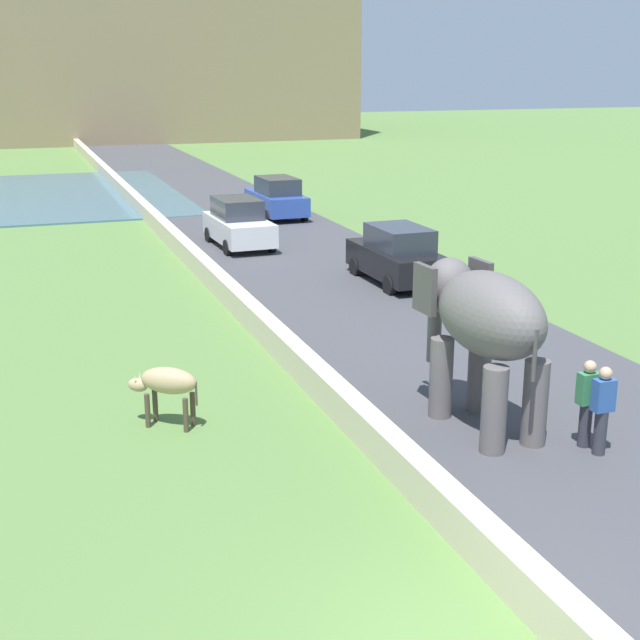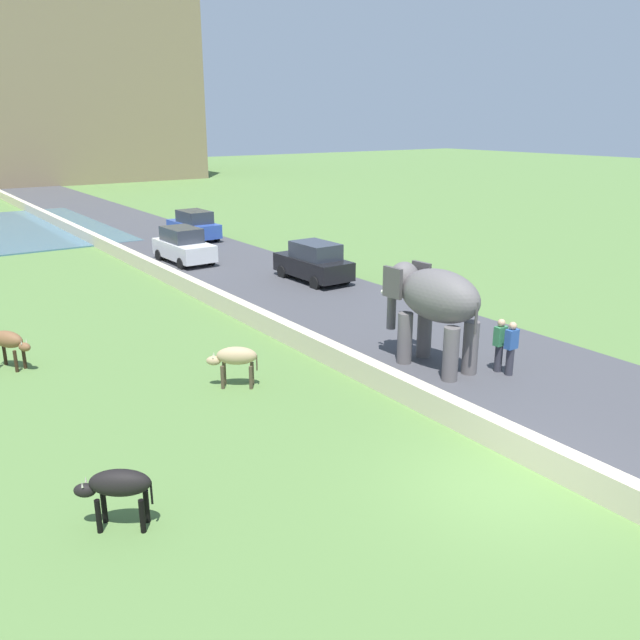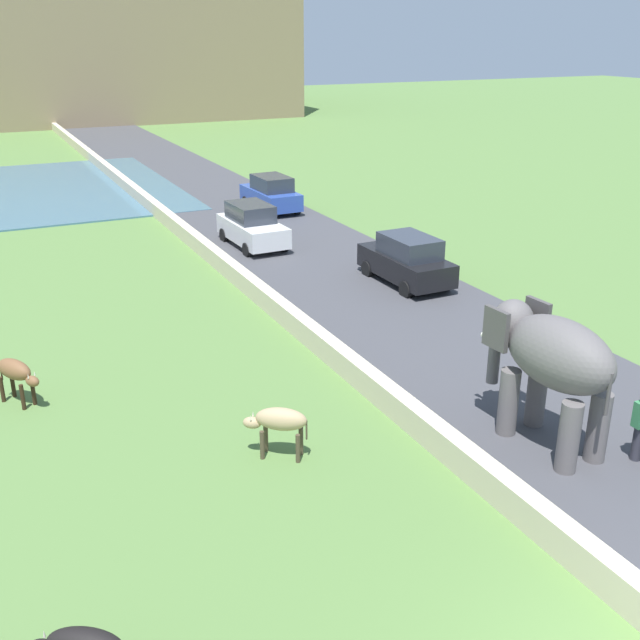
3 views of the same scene
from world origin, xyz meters
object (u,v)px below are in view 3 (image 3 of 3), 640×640
Objects in this scene: elephant at (550,359)px; car_white at (252,226)px; cow_tan at (279,422)px; car_blue at (271,194)px; car_black at (407,260)px; cow_brown at (16,372)px.

elephant is 17.73m from car_white.
car_white is at bearing 89.96° from elephant.
car_white is at bearing 71.08° from cow_tan.
car_white is 6.48m from car_blue.
car_blue is at bearing 82.28° from elephant.
car_black is 12.19m from cow_tan.
car_blue reaches higher than cow_brown.
elephant is 0.87× the size of car_white.
car_blue is (0.00, 12.67, 0.00)m from car_black.
car_white is at bearing 46.72° from cow_brown.
car_blue is 23.01m from cow_tan.
cow_tan is (-8.54, -21.37, -0.06)m from car_blue.
cow_brown and cow_tan have the same top height.
cow_brown is at bearing 145.50° from elephant.
car_blue is (3.17, 23.36, -1.14)m from elephant.
elephant is 11.21m from car_black.
car_black reaches higher than cow_tan.
cow_tan is (-5.38, -15.70, -0.06)m from car_white.
cow_tan is at bearing -134.46° from car_black.
car_black is (3.16, 10.69, -1.14)m from elephant.
car_white and car_blue have the same top height.
cow_brown is at bearing -133.28° from car_white.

